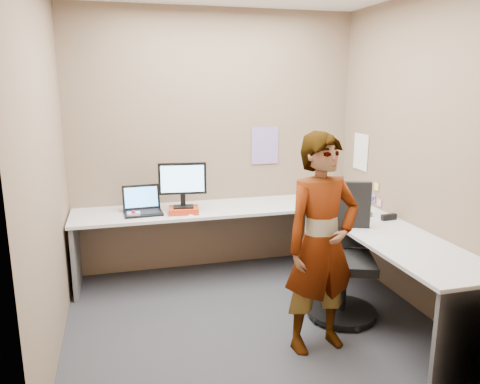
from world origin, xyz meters
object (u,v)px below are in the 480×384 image
object	(u,v)px
person	(321,244)
desk	(282,234)
monitor	(182,181)
office_chair	(343,263)

from	to	relation	value
person	desk	bearing A→B (deg)	78.46
desk	monitor	xyz separation A→B (m)	(-0.85, 0.48, 0.45)
desk	office_chair	size ratio (longest dim) A/B	2.67
monitor	office_chair	distance (m)	1.67
desk	office_chair	world-z (taller)	office_chair
person	monitor	bearing A→B (deg)	110.73
desk	person	world-z (taller)	person
desk	person	size ratio (longest dim) A/B	1.83
monitor	office_chair	size ratio (longest dim) A/B	0.41
desk	person	distance (m)	0.96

